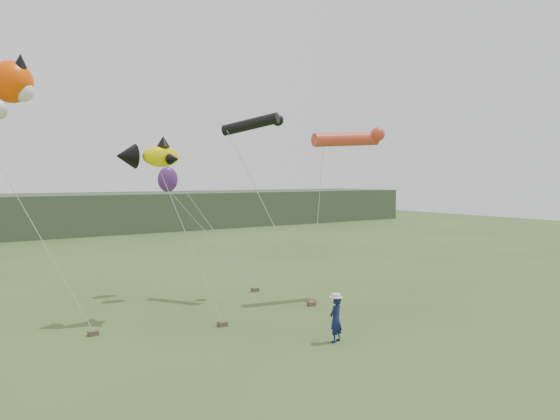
% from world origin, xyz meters
% --- Properties ---
extents(ground, '(120.00, 120.00, 0.00)m').
position_xyz_m(ground, '(0.00, 0.00, 0.00)').
color(ground, '#385123').
rests_on(ground, ground).
extents(headland, '(90.00, 13.00, 4.00)m').
position_xyz_m(headland, '(-3.11, 44.69, 1.92)').
color(headland, '#2D3D28').
rests_on(headland, ground).
extents(festival_attendant, '(0.68, 0.55, 1.61)m').
position_xyz_m(festival_attendant, '(1.07, 0.12, 0.80)').
color(festival_attendant, '#131949').
rests_on(festival_attendant, ground).
extents(sandbag_anchors, '(14.20, 6.13, 0.18)m').
position_xyz_m(sandbag_anchors, '(-2.04, 5.32, 0.09)').
color(sandbag_anchors, brown).
rests_on(sandbag_anchors, ground).
extents(fish_kite, '(2.52, 1.73, 1.33)m').
position_xyz_m(fish_kite, '(-3.07, 6.85, 6.60)').
color(fish_kite, '#F4DE00').
rests_on(fish_kite, ground).
extents(tube_kites, '(6.47, 5.07, 1.66)m').
position_xyz_m(tube_kites, '(5.07, 6.33, 7.85)').
color(tube_kites, black).
rests_on(tube_kites, ground).
extents(misc_kites, '(1.48, 1.81, 2.02)m').
position_xyz_m(misc_kites, '(-0.72, 10.51, 6.06)').
color(misc_kites, orange).
rests_on(misc_kites, ground).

